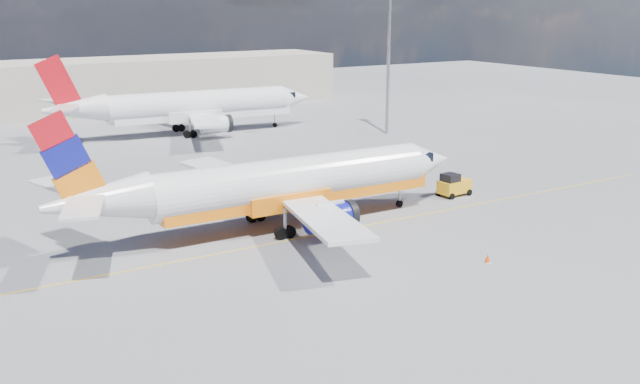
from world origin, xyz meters
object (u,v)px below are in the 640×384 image
second_jet (191,107)px  traffic_cone (487,258)px  main_jet (281,184)px  gse_tug (454,185)px

second_jet → traffic_cone: (-0.67, -55.45, -3.32)m
traffic_cone → main_jet: bearing=120.6°
second_jet → gse_tug: 42.31m
main_jet → traffic_cone: main_jet is taller
second_jet → traffic_cone: bearing=-86.6°
second_jet → traffic_cone: size_ratio=56.90×
main_jet → traffic_cone: bearing=-59.0°
second_jet → main_jet: bearing=-98.0°
main_jet → second_jet: bearing=78.4°
second_jet → gse_tug: second_jet is taller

